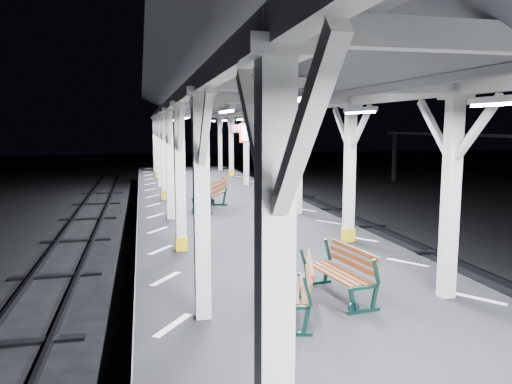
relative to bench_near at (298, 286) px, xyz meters
name	(u,v)px	position (x,y,z in m)	size (l,w,h in m)	color
ground	(293,319)	(0.63, 2.23, -1.44)	(120.00, 120.00, 0.00)	black
platform	(293,295)	(0.63, 2.23, -0.94)	(6.00, 50.00, 1.00)	black
hazard_stripes_left	(166,279)	(-1.82, 2.23, -0.44)	(1.00, 48.00, 0.01)	silver
hazard_stripes_right	(407,262)	(3.08, 2.23, -0.44)	(1.00, 48.00, 0.01)	silver
track_left	(19,340)	(-4.37, 2.23, -1.36)	(2.20, 60.00, 0.16)	#2D2D33
track_right	(511,296)	(5.63, 2.23, -1.36)	(2.20, 60.00, 0.16)	#2D2D33
canopy	(295,84)	(0.63, 2.21, 3.11)	(5.40, 49.00, 4.65)	silver
bench_near	(298,286)	(0.00, 0.00, 0.00)	(0.98, 1.63, 0.83)	#0F2F29
bench_mid	(344,271)	(0.98, 0.60, -0.01)	(0.78, 1.58, 0.82)	#0F2F29
bench_far	(213,194)	(0.11, 9.55, 0.10)	(1.42, 2.00, 1.02)	#0F2F29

